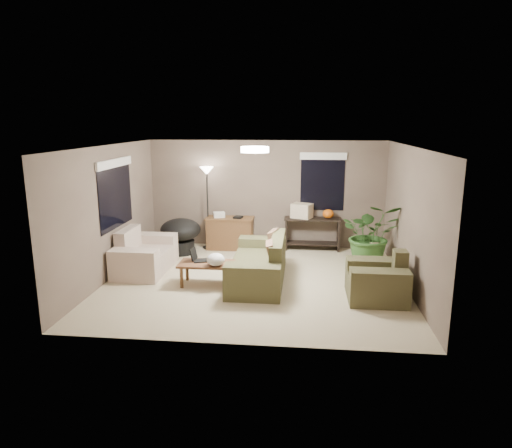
# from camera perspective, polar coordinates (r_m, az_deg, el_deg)

# --- Properties ---
(room_shell) EXTENTS (5.50, 5.50, 5.50)m
(room_shell) POSITION_cam_1_polar(r_m,az_deg,el_deg) (8.28, -0.14, 1.04)
(room_shell) COLOR #C3B391
(room_shell) RESTS_ON ground
(main_sofa) EXTENTS (0.95, 2.20, 0.85)m
(main_sofa) POSITION_cam_1_polar(r_m,az_deg,el_deg) (8.54, 0.54, -5.24)
(main_sofa) COLOR #48472B
(main_sofa) RESTS_ON ground
(throw_pillows) EXTENTS (0.33, 1.38, 0.47)m
(throw_pillows) POSITION_cam_1_polar(r_m,az_deg,el_deg) (8.41, 2.28, -2.99)
(throw_pillows) COLOR #8C7251
(throw_pillows) RESTS_ON main_sofa
(loveseat) EXTENTS (0.90, 1.60, 0.85)m
(loveseat) POSITION_cam_1_polar(r_m,az_deg,el_deg) (9.40, -13.85, -3.89)
(loveseat) COLOR beige
(loveseat) RESTS_ON ground
(armchair) EXTENTS (0.95, 1.00, 0.85)m
(armchair) POSITION_cam_1_polar(r_m,az_deg,el_deg) (7.98, 14.94, -6.98)
(armchair) COLOR #4D4A2E
(armchair) RESTS_ON ground
(coffee_table) EXTENTS (1.00, 0.55, 0.42)m
(coffee_table) POSITION_cam_1_polar(r_m,az_deg,el_deg) (8.36, -6.19, -5.25)
(coffee_table) COLOR brown
(coffee_table) RESTS_ON ground
(laptop) EXTENTS (0.40, 0.33, 0.24)m
(laptop) POSITION_cam_1_polar(r_m,az_deg,el_deg) (8.45, -7.18, -4.21)
(laptop) COLOR black
(laptop) RESTS_ON coffee_table
(plastic_bag) EXTENTS (0.40, 0.37, 0.23)m
(plastic_bag) POSITION_cam_1_polar(r_m,az_deg,el_deg) (8.13, -5.06, -4.45)
(plastic_bag) COLOR white
(plastic_bag) RESTS_ON coffee_table
(desk) EXTENTS (1.10, 0.50, 0.75)m
(desk) POSITION_cam_1_polar(r_m,az_deg,el_deg) (10.64, -3.27, -1.13)
(desk) COLOR brown
(desk) RESTS_ON ground
(desk_papers) EXTENTS (0.71, 0.31, 0.12)m
(desk_papers) POSITION_cam_1_polar(r_m,az_deg,el_deg) (10.57, -4.14, 1.11)
(desk_papers) COLOR silver
(desk_papers) RESTS_ON desk
(console_table) EXTENTS (1.30, 0.40, 0.75)m
(console_table) POSITION_cam_1_polar(r_m,az_deg,el_deg) (10.63, 7.05, -0.90)
(console_table) COLOR black
(console_table) RESTS_ON ground
(pumpkin) EXTENTS (0.33, 0.33, 0.21)m
(pumpkin) POSITION_cam_1_polar(r_m,az_deg,el_deg) (10.55, 9.01, 1.26)
(pumpkin) COLOR orange
(pumpkin) RESTS_ON console_table
(cardboard_box) EXTENTS (0.53, 0.48, 0.33)m
(cardboard_box) POSITION_cam_1_polar(r_m,az_deg,el_deg) (10.53, 5.76, 1.66)
(cardboard_box) COLOR beige
(cardboard_box) RESTS_ON console_table
(papasan_chair) EXTENTS (1.10, 1.10, 0.80)m
(papasan_chair) POSITION_cam_1_polar(r_m,az_deg,el_deg) (10.38, -9.40, -1.15)
(papasan_chair) COLOR black
(papasan_chair) RESTS_ON ground
(floor_lamp) EXTENTS (0.32, 0.32, 1.91)m
(floor_lamp) POSITION_cam_1_polar(r_m,az_deg,el_deg) (10.56, -6.15, 5.44)
(floor_lamp) COLOR black
(floor_lamp) RESTS_ON ground
(ceiling_fixture) EXTENTS (0.50, 0.50, 0.10)m
(ceiling_fixture) POSITION_cam_1_polar(r_m,az_deg,el_deg) (8.12, -0.15, 9.29)
(ceiling_fixture) COLOR white
(ceiling_fixture) RESTS_ON room_shell
(houseplant) EXTENTS (1.19, 1.32, 1.03)m
(houseplant) POSITION_cam_1_polar(r_m,az_deg,el_deg) (9.68, 14.13, -2.08)
(houseplant) COLOR #2D5923
(houseplant) RESTS_ON ground
(cat_scratching_post) EXTENTS (0.32, 0.32, 0.50)m
(cat_scratching_post) POSITION_cam_1_polar(r_m,az_deg,el_deg) (9.63, 14.66, -4.05)
(cat_scratching_post) COLOR tan
(cat_scratching_post) RESTS_ON ground
(window_left) EXTENTS (0.05, 1.56, 1.33)m
(window_left) POSITION_cam_1_polar(r_m,az_deg,el_deg) (9.17, -17.20, 5.01)
(window_left) COLOR black
(window_left) RESTS_ON room_shell
(window_back) EXTENTS (1.06, 0.05, 1.33)m
(window_back) POSITION_cam_1_polar(r_m,az_deg,el_deg) (10.61, 8.35, 6.44)
(window_back) COLOR black
(window_back) RESTS_ON room_shell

